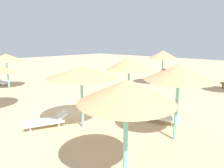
# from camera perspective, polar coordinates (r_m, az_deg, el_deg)

# --- Properties ---
(ground_plane) EXTENTS (80.00, 80.00, 0.00)m
(ground_plane) POSITION_cam_1_polar(r_m,az_deg,el_deg) (10.68, -11.13, -8.83)
(ground_plane) COLOR #D1B284
(parasol_0) EXTENTS (2.56, 2.56, 2.99)m
(parasol_0) POSITION_cam_1_polar(r_m,az_deg,el_deg) (7.59, 19.02, 3.17)
(parasol_0) COLOR #6BC6BC
(parasol_0) RESTS_ON ground
(parasol_2) EXTENTS (2.99, 2.99, 2.76)m
(parasol_2) POSITION_cam_1_polar(r_m,az_deg,el_deg) (8.45, -9.02, 3.40)
(parasol_2) COLOR #6BC6BC
(parasol_2) RESTS_ON ground
(parasol_3) EXTENTS (2.83, 2.83, 2.87)m
(parasol_3) POSITION_cam_1_polar(r_m,az_deg,el_deg) (17.73, -28.64, 6.77)
(parasol_3) COLOR #6BC6BC
(parasol_3) RESTS_ON ground
(parasol_5) EXTENTS (2.51, 2.51, 2.98)m
(parasol_5) POSITION_cam_1_polar(r_m,az_deg,el_deg) (10.77, 5.02, 5.93)
(parasol_5) COLOR #6BC6BC
(parasol_5) RESTS_ON ground
(parasol_6) EXTENTS (2.59, 2.59, 3.07)m
(parasol_6) POSITION_cam_1_polar(r_m,az_deg,el_deg) (17.68, 14.70, 8.23)
(parasol_6) COLOR #6BC6BC
(parasol_6) RESTS_ON ground
(parasol_7) EXTENTS (2.41, 2.41, 2.91)m
(parasol_7) POSITION_cam_1_polar(r_m,az_deg,el_deg) (4.72, 4.21, -2.24)
(parasol_7) COLOR #6BC6BC
(parasol_7) RESTS_ON ground
(lounger_0) EXTENTS (2.00, 1.01, 0.66)m
(lounger_0) POSITION_cam_1_polar(r_m,az_deg,el_deg) (9.78, 13.22, -8.96)
(lounger_0) COLOR silver
(lounger_0) RESTS_ON ground
(lounger_2) EXTENTS (1.36, 2.00, 0.68)m
(lounger_2) POSITION_cam_1_polar(r_m,az_deg,el_deg) (9.42, -18.38, -10.10)
(lounger_2) COLOR silver
(lounger_2) RESTS_ON ground
(lounger_3) EXTENTS (1.97, 0.98, 0.72)m
(lounger_3) POSITION_cam_1_polar(r_m,az_deg,el_deg) (20.12, -29.97, 0.61)
(lounger_3) COLOR silver
(lounger_3) RESTS_ON ground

